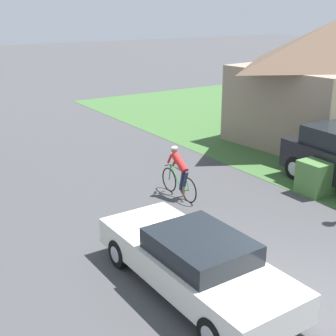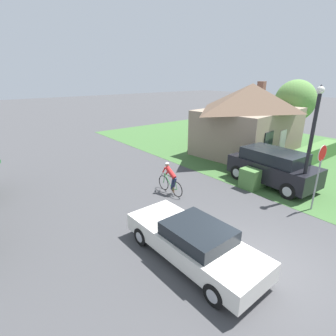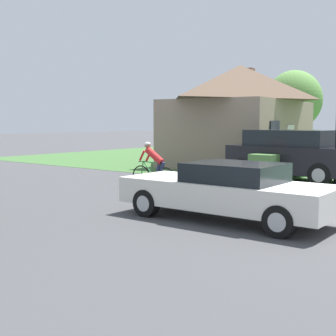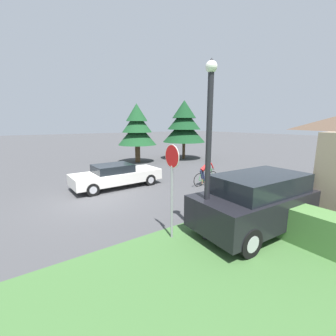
{
  "view_description": "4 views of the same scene",
  "coord_description": "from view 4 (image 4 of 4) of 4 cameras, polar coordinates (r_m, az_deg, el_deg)",
  "views": [
    {
      "loc": [
        -6.42,
        -4.9,
        5.42
      ],
      "look_at": [
        0.03,
        4.98,
        1.36
      ],
      "focal_mm": 50.0,
      "sensor_mm": 36.0,
      "label": 1
    },
    {
      "loc": [
        -6.4,
        -3.21,
        5.49
      ],
      "look_at": [
        0.53,
        5.46,
        1.54
      ],
      "focal_mm": 28.0,
      "sensor_mm": 36.0,
      "label": 2
    },
    {
      "loc": [
        -10.3,
        -3.64,
        2.17
      ],
      "look_at": [
        -0.42,
        4.18,
        0.91
      ],
      "focal_mm": 50.0,
      "sensor_mm": 36.0,
      "label": 3
    },
    {
      "loc": [
        9.89,
        -2.97,
        3.45
      ],
      "look_at": [
        0.39,
        3.77,
        1.13
      ],
      "focal_mm": 24.0,
      "sensor_mm": 36.0,
      "label": 4
    }
  ],
  "objects": [
    {
      "name": "conifer_tall_far",
      "position": [
        22.2,
        4.1,
        11.01
      ],
      "size": [
        4.11,
        4.11,
        5.63
      ],
      "color": "#4C3823",
      "rests_on": "ground"
    },
    {
      "name": "street_lamp",
      "position": [
        6.41,
        10.31,
        6.86
      ],
      "size": [
        0.32,
        0.32,
        5.13
      ],
      "color": "black",
      "rests_on": "ground"
    },
    {
      "name": "cyclist",
      "position": [
        12.84,
        9.56,
        -1.12
      ],
      "size": [
        0.44,
        1.81,
        1.54
      ],
      "rotation": [
        0.0,
        0.0,
        1.57
      ],
      "color": "black",
      "rests_on": "ground"
    },
    {
      "name": "conifer_tall_near",
      "position": [
        20.23,
        -7.88,
        10.17
      ],
      "size": [
        3.37,
        3.37,
        5.15
      ],
      "color": "#4C3823",
      "rests_on": "ground"
    },
    {
      "name": "parked_suv_right",
      "position": [
        7.94,
        21.89,
        -7.88
      ],
      "size": [
        2.3,
        4.57,
        1.86
      ],
      "rotation": [
        0.0,
        0.0,
        1.51
      ],
      "color": "black",
      "rests_on": "ground"
    },
    {
      "name": "sedan_left_lane",
      "position": [
        12.63,
        -12.99,
        -1.85
      ],
      "size": [
        1.88,
        4.81,
        1.28
      ],
      "rotation": [
        0.0,
        0.0,
        1.59
      ],
      "color": "silver",
      "rests_on": "ground"
    },
    {
      "name": "stop_sign",
      "position": [
        6.53,
        1.01,
        -1.49
      ],
      "size": [
        0.69,
        0.07,
        2.87
      ],
      "rotation": [
        0.0,
        0.0,
        3.11
      ],
      "color": "gray",
      "rests_on": "ground"
    },
    {
      "name": "ground_plane",
      "position": [
        10.89,
        -17.79,
        -7.77
      ],
      "size": [
        140.0,
        140.0,
        0.0
      ],
      "primitive_type": "plane",
      "color": "#424244"
    }
  ]
}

